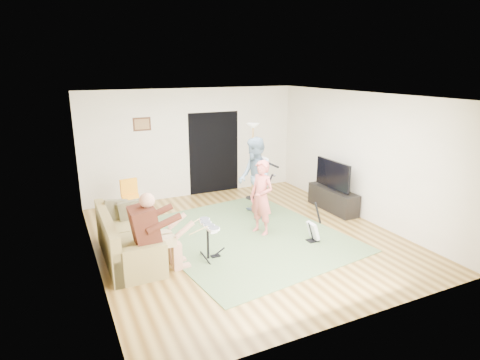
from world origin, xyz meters
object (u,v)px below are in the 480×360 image
sofa (124,244)px  guitar_spare (313,231)px  guitarist (255,178)px  torchiere_lamp (253,148)px  television (333,174)px  singer (262,198)px  dining_chair (133,206)px  tv_cabinet (333,199)px  drum_kit (208,243)px

sofa → guitar_spare: 3.44m
sofa → guitarist: guitarist is taller
torchiere_lamp → television: size_ratio=1.68×
guitar_spare → singer: bearing=131.6°
sofa → television: bearing=5.2°
singer → guitar_spare: size_ratio=1.89×
sofa → guitarist: bearing=15.3°
singer → guitarist: 0.92m
guitarist → torchiere_lamp: torchiere_lamp is taller
singer → guitar_spare: singer is taller
guitar_spare → television: (1.40, 1.27, 0.63)m
torchiere_lamp → dining_chair: 3.15m
dining_chair → torchiere_lamp: bearing=-4.8°
guitarist → tv_cabinet: bearing=91.3°
sofa → television: (4.74, 0.43, 0.58)m
drum_kit → singer: 1.55m
dining_chair → guitar_spare: bearing=-50.9°
sofa → drum_kit: bearing=-26.7°
drum_kit → television: 3.66m
singer → drum_kit: bearing=-85.6°
guitar_spare → guitarist: bearing=103.5°
drum_kit → guitar_spare: guitar_spare is taller
singer → television: (2.10, 0.49, 0.11)m
drum_kit → singer: (1.35, 0.59, 0.45)m
guitar_spare → torchiere_lamp: torchiere_lamp is taller
guitarist → torchiere_lamp: (0.53, 1.14, 0.41)m
sofa → guitar_spare: size_ratio=2.57×
guitar_spare → torchiere_lamp: 2.99m
drum_kit → television: television is taller
guitarist → television: guitarist is taller
sofa → tv_cabinet: 4.81m
singer → tv_cabinet: size_ratio=1.06×
drum_kit → guitar_spare: size_ratio=0.86×
drum_kit → tv_cabinet: bearing=17.2°
singer → dining_chair: bearing=-148.9°
guitar_spare → dining_chair: dining_chair is taller
drum_kit → torchiere_lamp: size_ratio=0.36×
singer → tv_cabinet: (2.15, 0.49, -0.49)m
guitarist → dining_chair: size_ratio=1.97×
singer → sofa: bearing=-110.5°
guitarist → guitar_spare: guitarist is taller
tv_cabinet → television: 0.60m
singer → television: bearing=83.8°
guitarist → tv_cabinet: 1.99m
drum_kit → guitar_spare: bearing=-5.3°
guitar_spare → tv_cabinet: 1.93m
sofa → tv_cabinet: size_ratio=1.44×
sofa → torchiere_lamp: (3.48, 1.95, 1.02)m
drum_kit → guitarist: 2.28m
tv_cabinet → torchiere_lamp: bearing=130.9°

